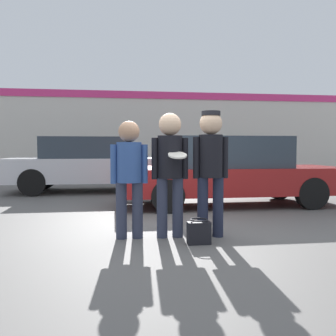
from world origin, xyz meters
The scene contains 9 objects.
ground_plane centered at (0.00, 0.00, 0.00)m, with size 56.00×56.00×0.00m, color #5B5956.
storefront_building centered at (0.00, 10.60, 1.85)m, with size 24.00×0.22×3.64m.
person_left centered at (-0.51, -0.30, 0.95)m, with size 0.51×0.34×1.61m.
person_middle_with_frisbee centered at (0.05, -0.32, 1.03)m, with size 0.51×0.54×1.72m.
person_right centered at (0.61, -0.39, 1.06)m, with size 0.50×0.33×1.75m.
parked_car_near centered at (1.74, 2.39, 0.74)m, with size 4.77×1.78×1.49m.
parked_car_far centered at (-1.46, 5.48, 0.79)m, with size 4.43×1.97×1.55m.
shrub centered at (3.95, 9.95, 0.46)m, with size 0.92×0.92×0.92m.
handbag centered at (0.36, -0.75, 0.16)m, with size 0.30×0.23×0.33m.
Camera 1 is at (-0.73, -5.42, 1.24)m, focal length 40.00 mm.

